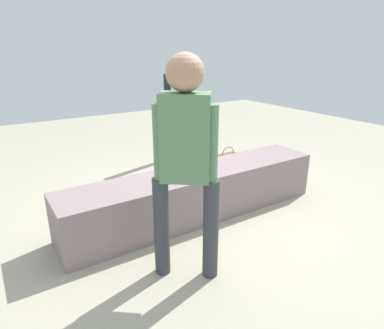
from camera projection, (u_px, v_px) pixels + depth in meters
The scene contains 13 objects.
ground_plane at pixel (197, 215), 3.63m from camera, with size 12.00×12.00×0.00m, color #A8A08B.
concrete_ledge at pixel (197, 193), 3.55m from camera, with size 2.89×0.55×0.50m, color gray.
child_seated at pixel (198, 152), 3.37m from camera, with size 0.29×0.34×0.48m.
adult_standing at pixel (185, 152), 2.36m from camera, with size 0.42×0.38×1.70m.
cake_plate at pixel (175, 176), 3.27m from camera, with size 0.22×0.22×0.07m.
gift_bag at pixel (183, 185), 4.06m from camera, with size 0.21×0.09×0.30m.
railing_post at pixel (168, 127), 5.24m from camera, with size 0.36×0.36×1.34m.
water_bottle_near_gift at pixel (114, 197), 3.84m from camera, with size 0.06×0.06×0.20m.
water_bottle_far_side at pixel (194, 177), 4.42m from camera, with size 0.07×0.07×0.20m.
party_cup_red at pixel (60, 210), 3.63m from camera, with size 0.08×0.08×0.09m, color red.
cake_box_white at pixel (87, 204), 3.76m from camera, with size 0.28×0.27×0.11m, color white.
handbag_black_leather at pixel (139, 193), 3.85m from camera, with size 0.30×0.13×0.36m.
handbag_brown_canvas at pixel (228, 161), 4.98m from camera, with size 0.30×0.15×0.33m.
Camera 1 is at (-1.80, -2.69, 1.73)m, focal length 31.25 mm.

